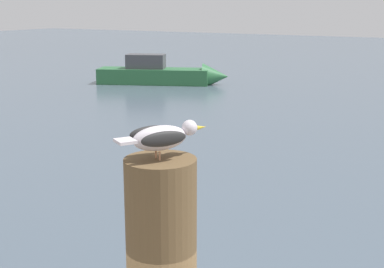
% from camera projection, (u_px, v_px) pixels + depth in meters
% --- Properties ---
extents(seagull, '(0.24, 0.36, 0.14)m').
position_uv_depth(seagull, '(161.00, 137.00, 2.13)').
color(seagull, tan).
rests_on(seagull, mooring_post).
extents(boat_green, '(5.86, 3.44, 1.52)m').
position_uv_depth(boat_green, '(166.00, 74.00, 24.41)').
color(boat_green, '#2D6B3D').
rests_on(boat_green, ground_plane).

